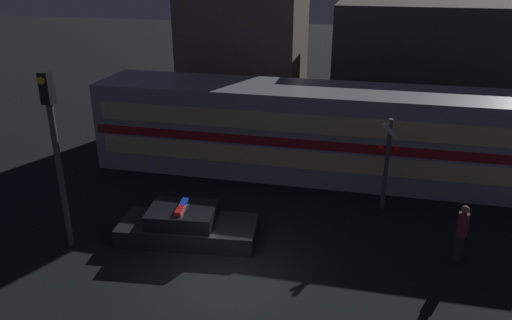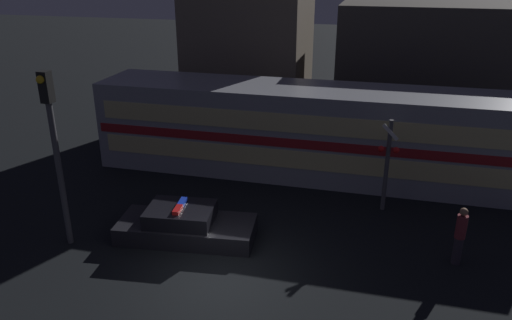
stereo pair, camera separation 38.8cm
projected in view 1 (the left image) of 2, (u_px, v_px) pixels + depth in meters
The scene contains 8 objects.
ground_plane at pixel (223, 280), 13.94m from camera, with size 120.00×120.00×0.00m, color black.
train at pixel (309, 131), 20.36m from camera, with size 17.56×3.16×3.63m.
police_car at pixel (187, 226), 15.87m from camera, with size 4.50×2.22×1.20m.
pedestrian at pixel (461, 233), 14.51m from camera, with size 0.31×0.31×1.82m.
crossing_signal_near at pixel (387, 161), 17.29m from camera, with size 0.72×0.33×3.35m.
traffic_light_corner at pixel (55, 145), 14.43m from camera, with size 0.30×0.46×5.47m.
building_left at pixel (245, 25), 26.38m from camera, with size 6.02×5.65×10.21m.
building_center at pixel (431, 66), 26.03m from camera, with size 9.95×6.33×6.36m.
Camera 1 is at (3.53, -11.17, 8.33)m, focal length 35.00 mm.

